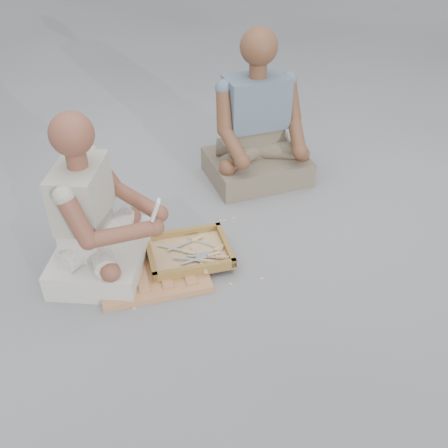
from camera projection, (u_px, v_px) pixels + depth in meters
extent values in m
plane|color=gray|center=(226.00, 281.00, 2.58)|extent=(60.00, 60.00, 0.00)
cube|color=#A26C3E|center=(154.00, 276.00, 2.58)|extent=(0.56, 0.38, 0.04)
cube|color=brown|center=(189.00, 254.00, 2.68)|extent=(0.45, 0.36, 0.01)
cube|color=brown|center=(183.00, 233.00, 2.79)|extent=(0.44, 0.04, 0.04)
cube|color=brown|center=(195.00, 270.00, 2.54)|extent=(0.44, 0.04, 0.04)
cube|color=brown|center=(226.00, 244.00, 2.71)|extent=(0.04, 0.35, 0.04)
cube|color=brown|center=(150.00, 257.00, 2.62)|extent=(0.04, 0.35, 0.04)
cube|color=tan|center=(189.00, 253.00, 2.68)|extent=(0.39, 0.31, 0.01)
cube|color=silver|center=(196.00, 256.00, 2.65)|extent=(0.04, 0.15, 0.00)
cylinder|color=tan|center=(203.00, 268.00, 2.57)|extent=(0.03, 0.07, 0.02)
cube|color=silver|center=(194.00, 260.00, 2.60)|extent=(0.15, 0.04, 0.00)
cylinder|color=tan|center=(214.00, 255.00, 2.64)|extent=(0.07, 0.03, 0.02)
cube|color=silver|center=(202.00, 256.00, 2.64)|extent=(0.14, 0.07, 0.00)
cylinder|color=tan|center=(219.00, 248.00, 2.69)|extent=(0.07, 0.05, 0.02)
cube|color=silver|center=(170.00, 248.00, 2.69)|extent=(0.13, 0.09, 0.00)
cylinder|color=tan|center=(189.00, 252.00, 2.66)|extent=(0.07, 0.06, 0.02)
cube|color=silver|center=(187.00, 259.00, 2.61)|extent=(0.14, 0.07, 0.00)
cylinder|color=tan|center=(207.00, 261.00, 2.59)|extent=(0.07, 0.05, 0.02)
cube|color=silver|center=(202.00, 256.00, 2.63)|extent=(0.15, 0.06, 0.00)
cylinder|color=tan|center=(222.00, 257.00, 2.62)|extent=(0.07, 0.04, 0.02)
cube|color=silver|center=(180.00, 245.00, 2.70)|extent=(0.14, 0.07, 0.00)
cylinder|color=tan|center=(197.00, 238.00, 2.75)|extent=(0.07, 0.05, 0.02)
cube|color=silver|center=(196.00, 254.00, 2.66)|extent=(0.15, 0.02, 0.00)
cylinder|color=tan|center=(216.00, 251.00, 2.68)|extent=(0.07, 0.02, 0.02)
cube|color=silver|center=(199.00, 242.00, 2.74)|extent=(0.13, 0.10, 0.00)
cylinder|color=tan|center=(217.00, 247.00, 2.70)|extent=(0.07, 0.06, 0.02)
cube|color=tan|center=(123.00, 239.00, 2.86)|extent=(0.02, 0.02, 0.00)
cube|color=tan|center=(134.00, 308.00, 2.42)|extent=(0.02, 0.02, 0.00)
cube|color=tan|center=(234.00, 218.00, 3.03)|extent=(0.02, 0.02, 0.00)
cube|color=tan|center=(148.00, 282.00, 2.57)|extent=(0.02, 0.02, 0.00)
cube|color=tan|center=(262.00, 279.00, 2.59)|extent=(0.02, 0.02, 0.00)
cube|color=tan|center=(213.00, 231.00, 2.92)|extent=(0.02, 0.02, 0.00)
cube|color=tan|center=(224.00, 220.00, 3.01)|extent=(0.02, 0.02, 0.00)
cube|color=tan|center=(129.00, 260.00, 2.71)|extent=(0.02, 0.02, 0.00)
cube|color=tan|center=(155.00, 294.00, 2.50)|extent=(0.02, 0.02, 0.00)
cube|color=tan|center=(221.00, 220.00, 3.01)|extent=(0.02, 0.02, 0.00)
cube|color=tan|center=(230.00, 284.00, 2.56)|extent=(0.02, 0.02, 0.00)
cube|color=tan|center=(140.00, 262.00, 2.70)|extent=(0.02, 0.02, 0.00)
cube|color=tan|center=(210.00, 241.00, 2.85)|extent=(0.02, 0.02, 0.00)
cube|color=white|center=(103.00, 256.00, 2.63)|extent=(0.60, 0.67, 0.15)
cube|color=white|center=(87.00, 231.00, 2.54)|extent=(0.28, 0.35, 0.17)
cube|color=beige|center=(81.00, 193.00, 2.40)|extent=(0.31, 0.40, 0.29)
sphere|color=brown|center=(72.00, 134.00, 2.21)|extent=(0.20, 0.20, 0.20)
sphere|color=brown|center=(159.00, 214.00, 2.51)|extent=(0.09, 0.09, 0.09)
sphere|color=brown|center=(155.00, 228.00, 2.41)|extent=(0.09, 0.09, 0.09)
cube|color=#766D55|center=(257.00, 167.00, 3.37)|extent=(0.69, 0.57, 0.16)
cube|color=#766D55|center=(254.00, 138.00, 3.32)|extent=(0.37, 0.26, 0.20)
cube|color=slate|center=(256.00, 102.00, 3.15)|extent=(0.42, 0.28, 0.33)
sphere|color=brown|center=(259.00, 46.00, 2.94)|extent=(0.23, 0.23, 0.23)
sphere|color=brown|center=(300.00, 151.00, 3.15)|extent=(0.10, 0.10, 0.10)
sphere|color=brown|center=(242.00, 161.00, 3.04)|extent=(0.10, 0.10, 0.10)
cube|color=silver|center=(155.00, 210.00, 2.36)|extent=(0.06, 0.06, 0.11)
cube|color=black|center=(155.00, 208.00, 2.35)|extent=(0.02, 0.04, 0.04)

